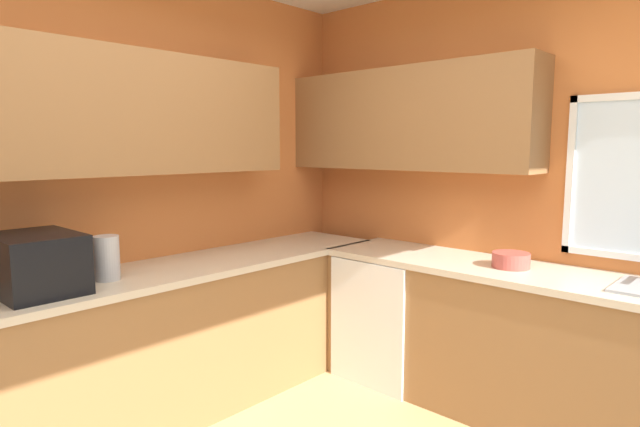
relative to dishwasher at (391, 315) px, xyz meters
name	(u,v)px	position (x,y,z in m)	size (l,w,h in m)	color
room_shell	(284,94)	(0.03, -1.05, 1.45)	(3.65, 4.05, 2.76)	#D17238
counter_run_left	(127,354)	(-0.66, -1.63, 0.02)	(0.65, 3.66, 0.90)	olive
counter_run_back	(537,348)	(1.01, 0.03, 0.02)	(2.74, 0.65, 0.90)	olive
dishwasher	(391,315)	(0.00, 0.00, 0.00)	(0.60, 0.60, 0.85)	white
microwave	(36,263)	(-0.66, -2.07, 0.62)	(0.48, 0.36, 0.29)	black
kettle	(107,258)	(-0.64, -1.72, 0.59)	(0.13, 0.13, 0.24)	#B7B7BC
bowl	(511,260)	(0.83, 0.03, 0.52)	(0.22, 0.22, 0.09)	#B74C42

